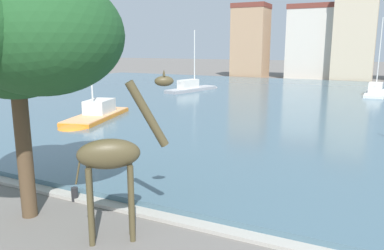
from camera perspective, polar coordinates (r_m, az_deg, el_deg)
harbor_water at (r=37.18m, az=14.69°, el=3.18°), size 78.58×52.10×0.32m
quay_edge_coping at (r=13.38m, az=-10.12°, el=-12.21°), size 78.58×0.50×0.12m
giraffe_statue at (r=10.70m, az=-11.59°, el=-4.71°), size 2.39×2.05×4.83m
sailboat_white at (r=45.90m, az=25.85°, el=4.45°), size 2.09×8.06×8.43m
sailboat_grey at (r=44.93m, az=0.30°, el=5.49°), size 3.49×8.85×7.27m
sailboat_orange at (r=28.03m, az=-14.48°, el=1.22°), size 4.09×8.25×5.68m
shade_tree at (r=12.58m, az=-24.32°, el=11.52°), size 6.62×7.39×7.51m
mooring_bollard at (r=14.46m, az=-17.21°, el=-9.89°), size 0.24×0.24×0.50m
townhouse_wide_warehouse at (r=68.31m, az=8.77°, el=12.33°), size 5.81×5.19×12.55m
townhouse_narrow_midrow at (r=68.12m, az=17.99°, el=11.73°), size 8.68×6.43×12.15m
townhouse_end_terrace at (r=65.12m, az=23.23°, el=12.02°), size 6.13×5.24×13.58m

